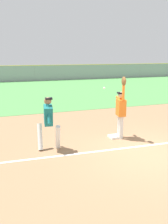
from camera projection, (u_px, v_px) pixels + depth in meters
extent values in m
plane|color=#936D4C|center=(149.00, 153.00, 7.76)|extent=(71.56, 71.56, 0.00)
cube|color=#4C8C47|center=(50.00, 91.00, 21.14)|extent=(55.56, 16.35, 0.01)
cube|color=white|center=(2.00, 163.00, 7.08)|extent=(11.99, 0.65, 0.01)
cube|color=white|center=(114.00, 137.00, 9.21)|extent=(0.39, 0.39, 0.08)
cylinder|color=silver|center=(119.00, 126.00, 9.20)|extent=(0.17, 0.17, 0.85)
cylinder|color=silver|center=(121.00, 128.00, 9.01)|extent=(0.17, 0.17, 0.85)
cube|color=orange|center=(121.00, 107.00, 8.94)|extent=(0.34, 0.48, 0.60)
sphere|color=#DBAD84|center=(121.00, 95.00, 8.84)|extent=(0.27, 0.27, 0.23)
cube|color=black|center=(121.00, 93.00, 8.81)|extent=(0.25, 0.24, 0.05)
cylinder|color=orange|center=(123.00, 92.00, 8.59)|extent=(0.10, 0.10, 0.62)
cylinder|color=orange|center=(119.00, 98.00, 9.08)|extent=(0.20, 0.63, 0.09)
ellipsoid|color=brown|center=(124.00, 81.00, 8.51)|extent=(0.19, 0.30, 0.32)
cylinder|color=white|center=(58.00, 137.00, 7.97)|extent=(0.21, 0.45, 0.85)
cylinder|color=white|center=(40.00, 137.00, 8.01)|extent=(0.21, 0.45, 0.85)
cube|color=#197272|center=(48.00, 115.00, 7.82)|extent=(0.33, 0.55, 0.66)
sphere|color=#8C6647|center=(48.00, 101.00, 7.72)|extent=(0.26, 0.26, 0.23)
cube|color=black|center=(49.00, 98.00, 7.71)|extent=(0.24, 0.23, 0.05)
cylinder|color=#197272|center=(48.00, 111.00, 8.01)|extent=(0.14, 0.41, 0.58)
cylinder|color=#197272|center=(49.00, 114.00, 7.59)|extent=(0.14, 0.41, 0.58)
sphere|color=white|center=(104.00, 88.00, 8.77)|extent=(0.07, 0.07, 0.07)
cube|color=#93999E|center=(35.00, 73.00, 28.44)|extent=(55.56, 0.06, 1.75)
cylinder|color=yellow|center=(35.00, 65.00, 28.23)|extent=(55.56, 0.06, 0.06)
cylinder|color=gray|center=(35.00, 73.00, 28.44)|extent=(0.08, 0.08, 1.75)
cylinder|color=gray|center=(140.00, 71.00, 33.00)|extent=(0.08, 0.08, 1.75)
cube|color=white|center=(14.00, 75.00, 30.05)|extent=(4.50, 2.14, 0.55)
cube|color=#2D333D|center=(14.00, 71.00, 29.94)|extent=(2.29, 1.87, 0.40)
cylinder|color=black|center=(26.00, 76.00, 31.40)|extent=(0.61, 0.25, 0.60)
cylinder|color=black|center=(27.00, 78.00, 29.63)|extent=(0.61, 0.25, 0.60)
cylinder|color=black|center=(2.00, 77.00, 30.60)|extent=(0.61, 0.25, 0.60)
cylinder|color=black|center=(1.00, 78.00, 28.83)|extent=(0.61, 0.25, 0.60)
cube|color=#1E6B33|center=(59.00, 74.00, 31.74)|extent=(4.58, 2.38, 0.55)
cube|color=#2D333D|center=(59.00, 70.00, 31.63)|extent=(2.38, 1.98, 0.40)
cylinder|color=black|center=(69.00, 75.00, 33.03)|extent=(0.62, 0.29, 0.60)
cylinder|color=black|center=(72.00, 76.00, 31.23)|extent=(0.62, 0.29, 0.60)
cylinder|color=black|center=(47.00, 76.00, 32.38)|extent=(0.62, 0.29, 0.60)
cylinder|color=black|center=(49.00, 77.00, 30.58)|extent=(0.62, 0.29, 0.60)
cube|color=black|center=(95.00, 73.00, 33.74)|extent=(4.57, 2.35, 0.55)
cube|color=#2D333D|center=(95.00, 69.00, 33.63)|extent=(2.37, 1.97, 0.40)
cylinder|color=black|center=(103.00, 74.00, 35.04)|extent=(0.62, 0.28, 0.60)
cylinder|color=black|center=(108.00, 75.00, 33.24)|extent=(0.62, 0.28, 0.60)
cylinder|color=black|center=(83.00, 74.00, 34.37)|extent=(0.62, 0.28, 0.60)
cylinder|color=black|center=(87.00, 75.00, 32.57)|extent=(0.62, 0.28, 0.60)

